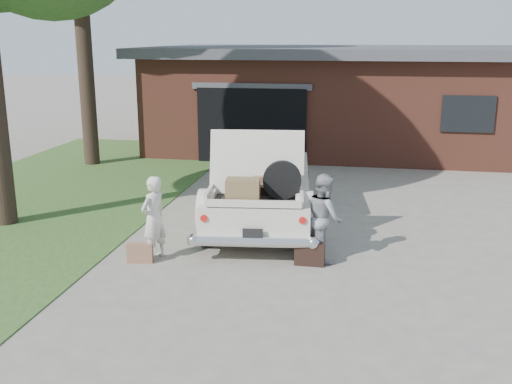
# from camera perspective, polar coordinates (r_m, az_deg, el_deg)

# --- Properties ---
(ground) EXTENTS (90.00, 90.00, 0.00)m
(ground) POSITION_cam_1_polar(r_m,az_deg,el_deg) (9.94, -0.63, -7.01)
(ground) COLOR gray
(ground) RESTS_ON ground
(grass_strip) EXTENTS (6.00, 16.00, 0.02)m
(grass_strip) POSITION_cam_1_polar(r_m,az_deg,el_deg) (14.56, -19.96, -0.77)
(grass_strip) COLOR #2D4C1E
(grass_strip) RESTS_ON ground
(house) EXTENTS (12.80, 7.80, 3.30)m
(house) POSITION_cam_1_polar(r_m,az_deg,el_deg) (20.64, 8.30, 9.01)
(house) COLOR brown
(house) RESTS_ON ground
(sedan) EXTENTS (2.51, 5.26, 2.07)m
(sedan) POSITION_cam_1_polar(r_m,az_deg,el_deg) (12.12, 0.56, 0.71)
(sedan) COLOR beige
(sedan) RESTS_ON ground
(woman_left) EXTENTS (0.52, 0.61, 1.44)m
(woman_left) POSITION_cam_1_polar(r_m,az_deg,el_deg) (10.15, -9.73, -2.47)
(woman_left) COLOR beige
(woman_left) RESTS_ON ground
(woman_right) EXTENTS (0.81, 0.89, 1.48)m
(woman_right) POSITION_cam_1_polar(r_m,az_deg,el_deg) (10.06, 6.50, -2.37)
(woman_right) COLOR gray
(woman_right) RESTS_ON ground
(suitcase_left) EXTENTS (0.44, 0.20, 0.33)m
(suitcase_left) POSITION_cam_1_polar(r_m,az_deg,el_deg) (10.20, -10.98, -5.74)
(suitcase_left) COLOR #93634B
(suitcase_left) RESTS_ON ground
(suitcase_right) EXTENTS (0.50, 0.17, 0.38)m
(suitcase_right) POSITION_cam_1_polar(r_m,az_deg,el_deg) (9.93, 5.13, -5.92)
(suitcase_right) COLOR black
(suitcase_right) RESTS_ON ground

